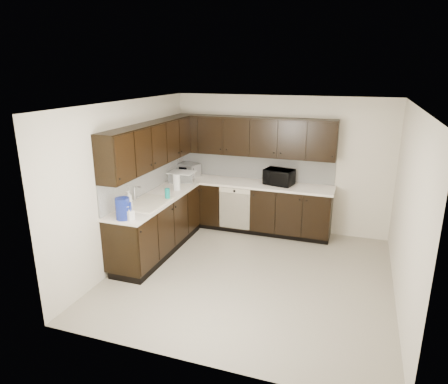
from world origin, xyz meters
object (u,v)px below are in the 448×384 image
(microwave, at_px, (279,177))
(toaster_oven, at_px, (189,170))
(blue_pitcher, at_px, (123,209))
(sink, at_px, (147,207))
(storage_bin, at_px, (182,177))

(microwave, distance_m, toaster_oven, 1.79)
(blue_pitcher, bearing_deg, sink, 110.02)
(sink, relative_size, blue_pitcher, 2.68)
(storage_bin, bearing_deg, blue_pitcher, -88.42)
(toaster_oven, distance_m, blue_pitcher, 2.48)
(storage_bin, height_order, blue_pitcher, blue_pitcher)
(microwave, xyz_separation_m, blue_pitcher, (-1.70, -2.42, 0.01))
(storage_bin, bearing_deg, microwave, 12.05)
(storage_bin, xyz_separation_m, blue_pitcher, (0.06, -2.05, 0.06))
(toaster_oven, xyz_separation_m, storage_bin, (0.03, -0.43, -0.03))
(sink, distance_m, blue_pitcher, 0.72)
(toaster_oven, bearing_deg, microwave, 17.10)
(microwave, xyz_separation_m, storage_bin, (-1.75, -0.37, -0.05))
(blue_pitcher, bearing_deg, toaster_oven, 110.51)
(microwave, relative_size, storage_bin, 1.13)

